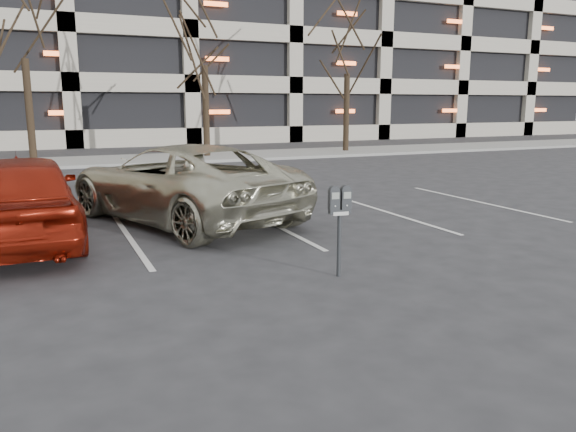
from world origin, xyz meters
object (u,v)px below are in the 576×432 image
(tree_d, at_px, (348,24))
(parking_meter, at_px, (340,209))
(car_red, at_px, (20,198))
(tree_c, at_px, (203,6))
(suv_silver, at_px, (181,182))

(tree_d, bearing_deg, parking_meter, -119.83)
(parking_meter, bearing_deg, car_red, 144.76)
(tree_c, height_order, suv_silver, tree_c)
(tree_c, bearing_deg, tree_d, 0.00)
(suv_silver, bearing_deg, tree_d, -151.68)
(suv_silver, distance_m, car_red, 3.09)
(tree_c, relative_size, suv_silver, 1.42)
(tree_c, height_order, car_red, tree_c)
(tree_c, xyz_separation_m, suv_silver, (-4.16, -12.88, -5.60))
(tree_c, bearing_deg, suv_silver, -107.90)
(tree_c, xyz_separation_m, car_red, (-7.12, -13.76, -5.59))
(car_red, bearing_deg, parking_meter, 135.79)
(parking_meter, bearing_deg, tree_c, 87.94)
(tree_d, distance_m, parking_meter, 20.87)
(tree_c, bearing_deg, parking_meter, -99.91)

